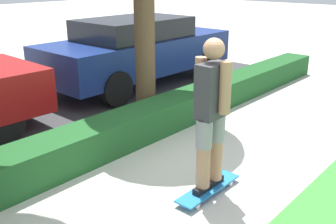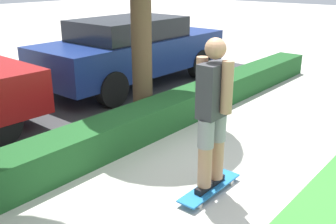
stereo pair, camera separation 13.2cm
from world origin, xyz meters
name	(u,v)px [view 1 (the left image)]	position (x,y,z in m)	size (l,w,h in m)	color
ground_plane	(210,180)	(0.00, 0.00, 0.00)	(60.00, 60.00, 0.00)	#BCB7AD
street_asphalt	(31,108)	(0.00, 4.20, 0.00)	(12.24, 5.00, 0.01)	#38383A
hedge_row	(123,130)	(0.00, 1.60, 0.24)	(12.24, 0.60, 0.48)	#1E5123
skateboard	(208,188)	(-0.28, -0.18, 0.07)	(0.98, 0.24, 0.08)	#1E6BAD
skater_person	(211,112)	(-0.28, -0.18, 1.02)	(0.51, 0.45, 1.75)	black
parked_car_middle	(138,49)	(2.59, 3.89, 0.82)	(4.66, 1.86, 1.52)	navy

